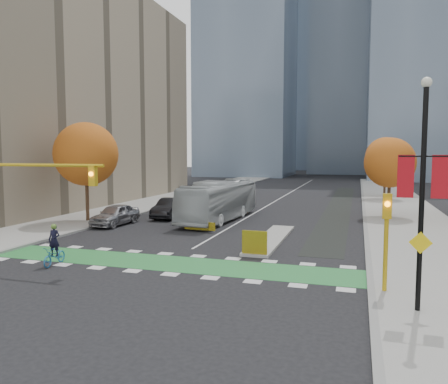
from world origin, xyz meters
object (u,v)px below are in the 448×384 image
Objects in this scene: hazard_board at (255,242)px; parked_car_b at (170,208)px; tree_east_near at (390,163)px; cyclist at (55,251)px; parked_car_d at (200,198)px; tree_east_far at (386,157)px; banner_lamppost at (422,185)px; parked_car_a at (115,215)px; parked_car_c at (184,202)px; traffic_signal_west at (11,185)px; bus at (219,200)px; traffic_signal_east at (386,228)px; tree_west at (86,154)px.

hazard_board is 16.04m from parked_car_b.
parked_car_b is at bearing -162.95° from tree_east_near.
parked_car_d is (-1.98, 26.89, 0.03)m from cyclist.
tree_east_far is 0.92× the size of banner_lamppost.
tree_east_far is (8.50, 33.80, 4.44)m from hazard_board.
hazard_board is 35.13m from tree_east_far.
parked_car_c is at bearing 82.89° from parked_car_a.
traffic_signal_west reaches higher than bus.
banner_lamppost is at bearing -49.72° from parked_car_b.
traffic_signal_west is (-19.93, -22.51, -0.83)m from tree_east_near.
traffic_signal_east is 15.96m from cyclist.
tree_east_near is 19.65m from parked_car_c.
traffic_signal_west is 17.97m from bus.
parked_car_c is (-11.23, 17.13, 0.06)m from hazard_board.
traffic_signal_west is at bearing 174.14° from banner_lamppost.
parked_car_d is (-17.82, 26.83, -1.99)m from traffic_signal_east.
parked_car_b is at bearing 133.71° from banner_lamppost.
traffic_signal_west is at bearing -179.99° from traffic_signal_east.
tree_east_far is 1.42× the size of parked_car_d.
parked_car_b is at bearing -131.24° from tree_east_far.
tree_west is 15.84m from parked_car_d.
bus is 4.69m from parked_car_b.
hazard_board is 14.83m from parked_car_a.
tree_east_far is (0.50, 16.00, 0.38)m from tree_east_near.
hazard_board is 10.48m from cyclist.
hazard_board is 20.48m from parked_car_c.
tree_west reaches higher than parked_car_b.
hazard_board is 0.16× the size of traffic_signal_west.
tree_east_far is at bearing 54.08° from parked_car_a.
bus is at bearing -50.89° from parked_car_c.
parked_car_b is at bearing 66.38° from parked_car_a.
banner_lamppost reaches higher than tree_east_near.
banner_lamppost is 1.40× the size of parked_car_c.
traffic_signal_east reaches higher than parked_car_a.
parked_car_a is (-19.50, 11.83, -1.90)m from traffic_signal_east.
tree_east_near is at bearing 65.80° from hazard_board.
hazard_board is 19.93m from tree_east_near.
tree_east_far is at bearing 88.59° from banner_lamppost.
hazard_board is at bearing -25.99° from tree_west.
cyclist is (6.66, -12.57, -4.90)m from tree_west.
banner_lamppost is at bearing -91.41° from tree_east_far.
tree_west is at bearing 150.93° from traffic_signal_east.
parked_car_d is at bearing 123.59° from traffic_signal_east.
parked_car_d reaches higher than hazard_board.
tree_east_near is 24.51m from banner_lamppost.
tree_east_near is at bearing -11.35° from parked_car_d.
tree_east_far is 3.58× the size of cyclist.
cyclist is 16.93m from parked_car_b.
banner_lamppost is (7.50, -6.70, 3.81)m from hazard_board.
parked_car_b is at bearing -84.03° from parked_car_d.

